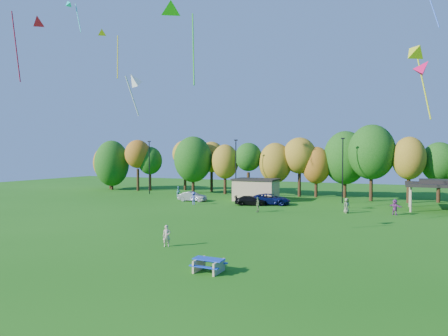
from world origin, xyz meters
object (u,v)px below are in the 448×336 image
at_px(car_d, 251,201).
at_px(car_a, 193,197).
at_px(kite_flyer, 167,236).
at_px(car_b, 192,197).
at_px(car_c, 270,199).
at_px(picnic_table, 209,264).

bearing_deg(car_d, car_a, 67.97).
distance_m(kite_flyer, car_b, 28.43).
height_order(car_a, car_c, car_c).
bearing_deg(car_d, kite_flyer, 169.10).
relative_size(car_a, car_d, 0.91).
bearing_deg(picnic_table, car_b, 121.09).
bearing_deg(car_d, car_c, -71.91).
xyz_separation_m(car_a, car_d, (9.16, -0.88, -0.04)).
bearing_deg(picnic_table, car_c, 101.94).
bearing_deg(car_b, kite_flyer, -165.32).
xyz_separation_m(kite_flyer, car_a, (-11.63, 25.83, -0.12)).
xyz_separation_m(car_a, car_c, (11.36, 0.64, 0.08)).
bearing_deg(car_c, car_d, 113.09).
bearing_deg(car_b, car_d, -105.36).
height_order(kite_flyer, car_d, kite_flyer).
relative_size(kite_flyer, car_d, 0.37).
xyz_separation_m(car_c, car_d, (-2.20, -1.52, -0.12)).
bearing_deg(car_d, car_b, 68.00).
bearing_deg(car_c, kite_flyer, 169.03).
distance_m(picnic_table, car_d, 30.49).
height_order(picnic_table, car_c, car_c).
height_order(kite_flyer, car_b, kite_flyer).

